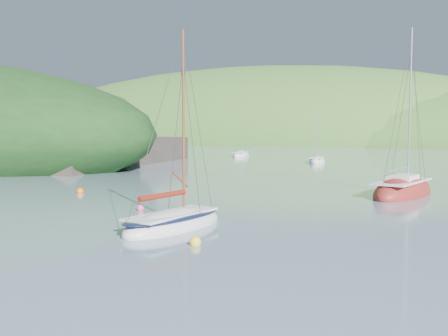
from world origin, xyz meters
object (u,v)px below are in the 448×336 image
at_px(daysailer_white, 174,223).
at_px(sloop_red, 403,192).
at_px(distant_sloop_a, 317,162).
at_px(distant_sloop_c, 241,156).

bearing_deg(daysailer_white, sloop_red, 71.58).
relative_size(daysailer_white, sloop_red, 0.77).
xyz_separation_m(daysailer_white, distant_sloop_a, (-6.32, 49.43, -0.06)).
height_order(sloop_red, distant_sloop_c, sloop_red).
height_order(daysailer_white, sloop_red, sloop_red).
bearing_deg(distant_sloop_c, daysailer_white, -77.17).
bearing_deg(sloop_red, distant_sloop_a, 125.92).
distance_m(daysailer_white, sloop_red, 18.63).
bearing_deg(sloop_red, distant_sloop_c, 137.14).
bearing_deg(distant_sloop_a, sloop_red, -75.60).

